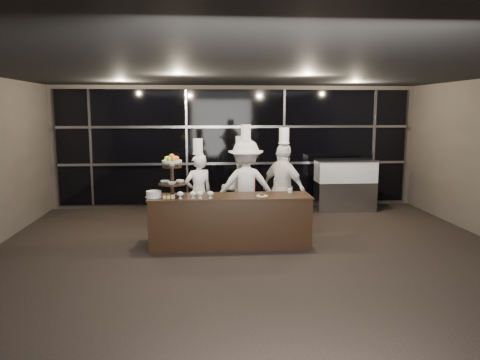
{
  "coord_description": "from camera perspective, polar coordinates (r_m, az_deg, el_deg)",
  "views": [
    {
      "loc": [
        -0.81,
        -6.57,
        2.41
      ],
      "look_at": [
        -0.14,
        1.78,
        1.15
      ],
      "focal_mm": 35.0,
      "sensor_mm": 36.0,
      "label": 1
    }
  ],
  "objects": [
    {
      "name": "chef_c",
      "position": [
        9.2,
        0.71,
        -0.75
      ],
      "size": [
        1.19,
        0.7,
        2.13
      ],
      "color": "silver",
      "rests_on": "ground"
    },
    {
      "name": "buffet_counter",
      "position": [
        8.3,
        -1.22,
        -5.0
      ],
      "size": [
        2.84,
        0.74,
        0.92
      ],
      "color": "black",
      "rests_on": "ground"
    },
    {
      "name": "compotes",
      "position": [
        7.96,
        -5.4,
        -1.68
      ],
      "size": [
        0.62,
        0.11,
        0.12
      ],
      "color": "silver",
      "rests_on": "buffet_counter"
    },
    {
      "name": "pastry_squares",
      "position": [
        8.04,
        -8.66,
        -2.02
      ],
      "size": [
        0.2,
        0.13,
        0.05
      ],
      "color": "#F9CF79",
      "rests_on": "buffet_counter"
    },
    {
      "name": "chef_b",
      "position": [
        9.49,
        0.04,
        -1.16
      ],
      "size": [
        0.81,
        0.65,
        1.89
      ],
      "color": "silver",
      "rests_on": "ground"
    },
    {
      "name": "window_wall",
      "position": [
        11.57,
        -0.54,
        4.05
      ],
      "size": [
        8.6,
        0.1,
        2.8
      ],
      "color": "black",
      "rests_on": "ground"
    },
    {
      "name": "room",
      "position": [
        6.68,
        2.45,
        0.72
      ],
      "size": [
        10.0,
        10.0,
        10.0
      ],
      "color": "black",
      "rests_on": "ground"
    },
    {
      "name": "chef_d",
      "position": [
        9.1,
        5.3,
        -1.02
      ],
      "size": [
        0.99,
        1.08,
        2.08
      ],
      "color": "white",
      "rests_on": "ground"
    },
    {
      "name": "chef_cup",
      "position": [
        8.58,
        6.09,
        -1.27
      ],
      "size": [
        0.08,
        0.08,
        0.07
      ],
      "primitive_type": "cylinder",
      "color": "white",
      "rests_on": "buffet_counter"
    },
    {
      "name": "small_plate",
      "position": [
        8.15,
        2.7,
        -1.88
      ],
      "size": [
        0.2,
        0.2,
        0.05
      ],
      "color": "white",
      "rests_on": "buffet_counter"
    },
    {
      "name": "display_stand",
      "position": [
        8.14,
        -8.28,
        0.9
      ],
      "size": [
        0.48,
        0.48,
        0.74
      ],
      "color": "black",
      "rests_on": "buffet_counter"
    },
    {
      "name": "chef_a",
      "position": [
        9.26,
        -5.07,
        -1.42
      ],
      "size": [
        0.67,
        0.57,
        1.86
      ],
      "color": "white",
      "rests_on": "ground"
    },
    {
      "name": "display_case",
      "position": [
        11.52,
        12.69,
        -0.27
      ],
      "size": [
        1.42,
        0.62,
        1.24
      ],
      "color": "#A5A5AA",
      "rests_on": "ground"
    },
    {
      "name": "layer_cake",
      "position": [
        8.18,
        -10.47,
        -1.71
      ],
      "size": [
        0.3,
        0.3,
        0.11
      ],
      "color": "white",
      "rests_on": "buffet_counter"
    }
  ]
}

